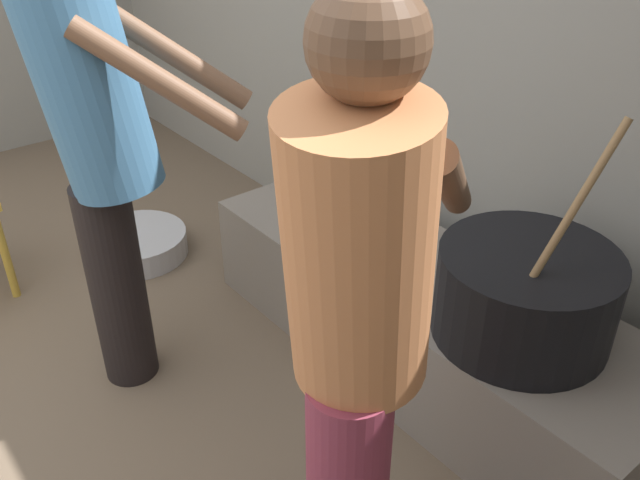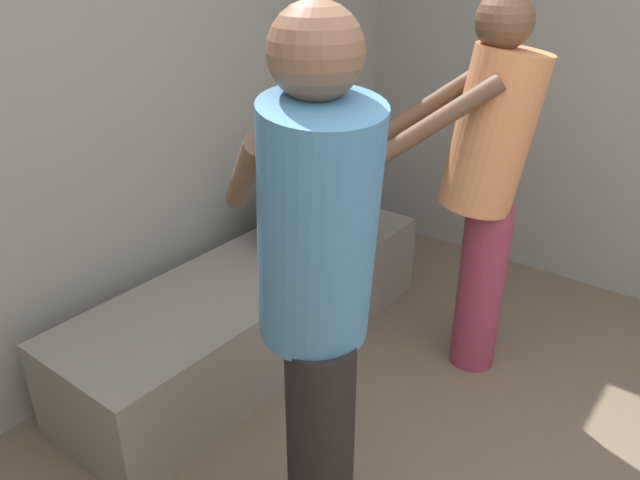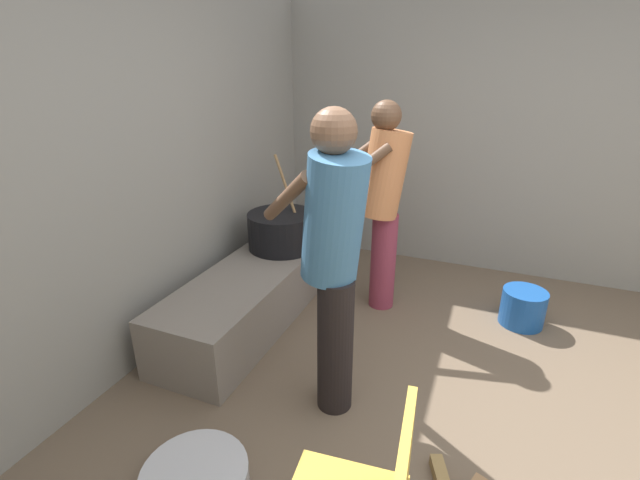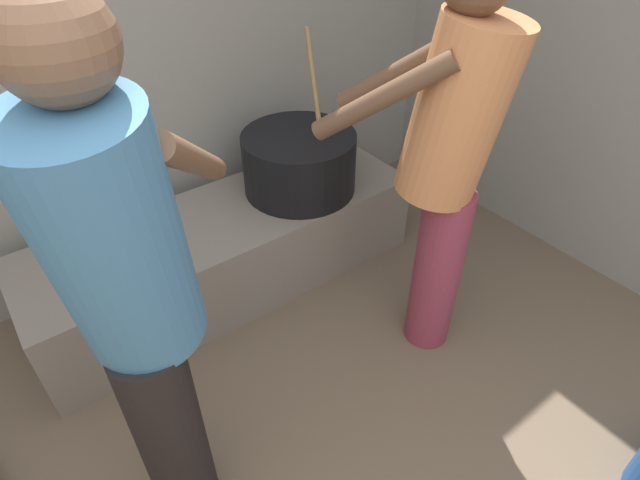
% 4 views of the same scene
% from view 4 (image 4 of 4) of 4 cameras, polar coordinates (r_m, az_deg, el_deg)
% --- Properties ---
extents(hearth_ledge, '(1.91, 0.60, 0.43)m').
position_cam_4_polar(hearth_ledge, '(2.59, -10.19, -1.12)').
color(hearth_ledge, slate).
rests_on(hearth_ledge, ground_plane).
extents(cooking_pot_main, '(0.56, 0.56, 0.75)m').
position_cam_4_polar(cooking_pot_main, '(2.54, -2.33, 8.70)').
color(cooking_pot_main, black).
rests_on(cooking_pot_main, hearth_ledge).
extents(cook_in_blue_shirt, '(0.66, 0.74, 1.67)m').
position_cam_4_polar(cook_in_blue_shirt, '(1.32, -20.20, -6.06)').
color(cook_in_blue_shirt, black).
rests_on(cook_in_blue_shirt, ground_plane).
extents(cook_in_orange_shirt, '(0.63, 0.74, 1.63)m').
position_cam_4_polar(cook_in_orange_shirt, '(1.91, 14.24, 9.01)').
color(cook_in_orange_shirt, '#8C3347').
rests_on(cook_in_orange_shirt, ground_plane).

